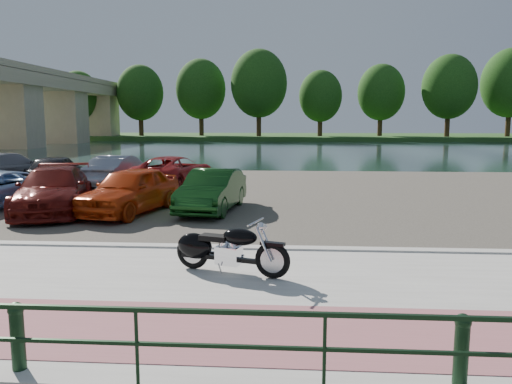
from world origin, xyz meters
TOP-DOWN VIEW (x-y plane):
  - ground at (0.00, 0.00)m, footprint 200.00×200.00m
  - promenade at (0.00, -1.00)m, footprint 60.00×6.00m
  - pink_path at (0.00, -2.50)m, footprint 60.00×2.00m
  - kerb at (0.00, 2.00)m, footprint 60.00×0.30m
  - parking_lot at (0.00, 11.00)m, footprint 60.00×18.00m
  - river at (0.00, 40.00)m, footprint 120.00×40.00m
  - far_bank at (0.00, 72.00)m, footprint 120.00×24.00m
  - bridge at (-28.00, 41.02)m, footprint 7.00×56.00m
  - railing at (0.00, -4.00)m, footprint 24.04×0.05m
  - bollards at (-1.67, -3.70)m, footprint 10.68×0.18m
  - far_trees at (4.36, 65.79)m, footprint 70.25×10.68m
  - motorcycle at (0.33, 0.17)m, footprint 2.26×1.02m
  - car_3 at (-5.90, 6.30)m, footprint 3.32×5.32m
  - car_4 at (-3.43, 6.35)m, footprint 2.66×4.56m
  - car_5 at (-0.89, 6.90)m, footprint 1.89×4.22m
  - car_7 at (-11.14, 12.54)m, footprint 2.77×5.42m
  - car_8 at (-8.65, 12.20)m, footprint 2.29×4.43m
  - car_9 at (-6.01, 12.80)m, footprint 1.86×4.32m
  - car_10 at (-3.53, 12.69)m, footprint 3.27×5.28m

SIDE VIEW (x-z plane):
  - ground at x=0.00m, z-range 0.00..0.00m
  - river at x=0.00m, z-range 0.00..0.00m
  - parking_lot at x=0.00m, z-range 0.00..0.04m
  - promenade at x=0.00m, z-range 0.00..0.10m
  - kerb at x=0.00m, z-range 0.00..0.14m
  - pink_path at x=0.00m, z-range 0.10..0.11m
  - far_bank at x=0.00m, z-range 0.00..0.60m
  - bollards at x=-1.67m, z-range 0.14..0.95m
  - motorcycle at x=0.33m, z-range 0.04..1.09m
  - car_5 at x=-0.89m, z-range 0.04..1.38m
  - car_10 at x=-3.53m, z-range 0.04..1.40m
  - car_9 at x=-6.01m, z-range 0.04..1.42m
  - car_3 at x=-5.90m, z-range 0.04..1.48m
  - car_8 at x=-8.65m, z-range 0.04..1.48m
  - car_4 at x=-3.43m, z-range 0.04..1.50m
  - railing at x=0.00m, z-range 0.33..1.24m
  - car_7 at x=-11.14m, z-range 0.04..1.55m
  - bridge at x=-28.00m, z-range 1.24..9.79m
  - far_trees at x=4.36m, z-range 1.23..13.75m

